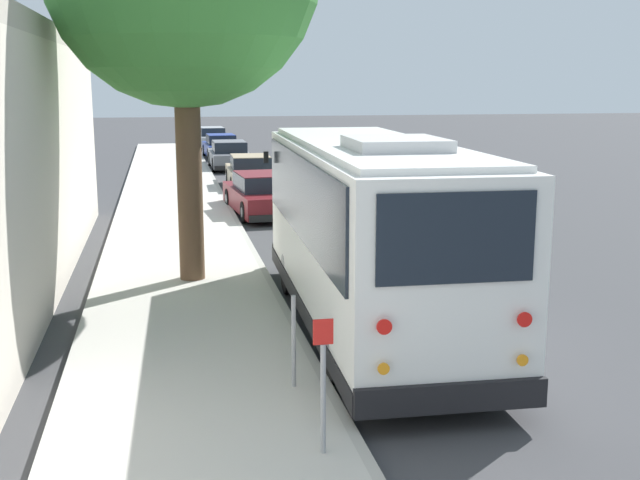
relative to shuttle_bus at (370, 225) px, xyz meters
name	(u,v)px	position (x,y,z in m)	size (l,w,h in m)	color
ground_plane	(420,336)	(-0.59, -0.72, -1.79)	(160.00, 160.00, 0.00)	#3D3D3F
sidewalk_slab	(186,346)	(-0.59, 3.10, -1.71)	(80.00, 3.46, 0.15)	beige
curb_strip	(300,339)	(-0.59, 1.30, -1.71)	(80.00, 0.14, 0.15)	#AAA69D
shuttle_bus	(370,225)	(0.00, 0.00, 0.00)	(8.70, 2.62, 3.34)	white
parked_sedan_maroon	(262,195)	(12.02, 0.35, -1.18)	(4.79, 2.09, 1.30)	maroon
parked_sedan_tan	(250,173)	(18.17, 0.02, -1.19)	(4.38, 1.80, 1.29)	tan
parked_sedan_gray	(229,156)	(25.40, 0.24, -1.18)	(4.56, 1.82, 1.31)	slate
parked_sedan_blue	(221,147)	(30.94, 0.22, -1.21)	(4.33, 1.83, 1.26)	navy
parked_sedan_silver	(212,138)	(37.43, 0.30, -1.20)	(4.41, 1.84, 1.27)	#A8AAAF
sign_post_near	(323,385)	(-4.70, 1.75, -0.85)	(0.06, 0.22, 1.52)	gray
sign_post_far	(294,341)	(-2.72, 1.75, -1.01)	(0.06, 0.06, 1.25)	gray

